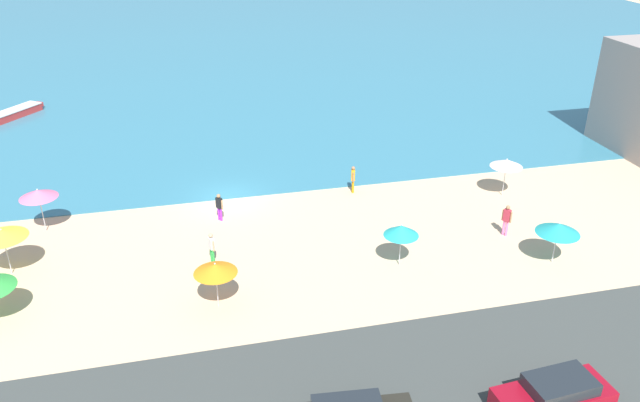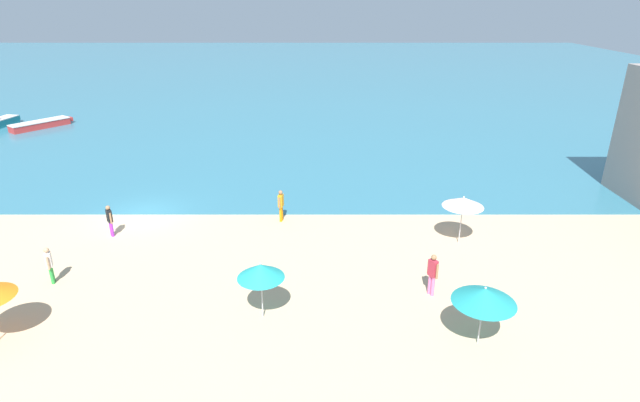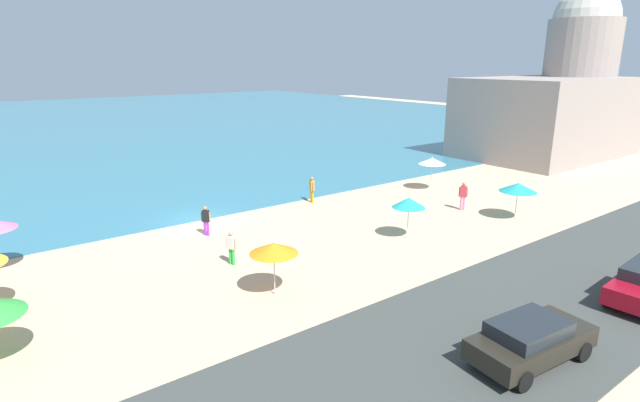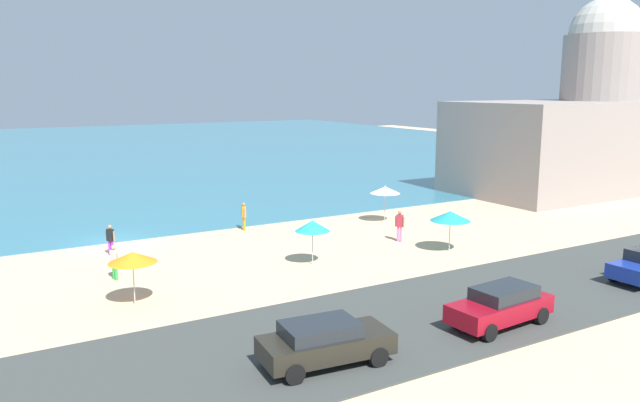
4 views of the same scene
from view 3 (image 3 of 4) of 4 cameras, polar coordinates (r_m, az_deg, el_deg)
The scene contains 13 objects.
ground_plane at distance 30.45m, azimuth -13.68°, elevation -2.24°, with size 160.00×160.00×0.00m, color #D4B188.
sea at distance 83.05m, azimuth -29.36°, elevation 7.44°, with size 150.00×110.00×0.05m, color teal.
coastal_road at distance 16.94m, azimuth 13.09°, elevation -17.39°, with size 80.00×8.00×0.06m, color #3B3E3B.
beach_umbrella_1 at distance 31.72m, azimuth 21.70°, elevation 1.46°, with size 2.17×2.17×2.29m.
beach_umbrella_3 at distance 37.09m, azimuth 12.70°, elevation 4.47°, with size 1.97×1.97×2.46m.
beach_umbrella_4 at distance 19.93m, azimuth -5.31°, elevation -5.42°, with size 1.96×1.96×2.29m.
beach_umbrella_7 at distance 26.58m, azimuth 10.12°, elevation -0.17°, with size 1.75×1.75×2.34m.
bather_0 at distance 27.63m, azimuth -12.91°, elevation -2.03°, with size 0.39×0.48×1.65m.
bather_1 at distance 33.20m, azimuth -0.93°, elevation 1.48°, with size 0.30×0.56×1.76m.
bather_2 at distance 23.49m, azimuth -10.10°, elevation -5.07°, with size 0.34×0.54×1.65m.
bather_3 at distance 32.76m, azimuth 16.04°, elevation 0.73°, with size 0.38×0.50×1.82m.
parked_car_0 at distance 17.35m, azimuth 22.93°, elevation -14.38°, with size 4.40×2.26×1.44m.
harbor_fortress at distance 56.37m, azimuth 25.71°, elevation 10.57°, with size 17.44×10.99×16.34m.
Camera 3 is at (-11.23, -26.78, 9.18)m, focal length 28.00 mm.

